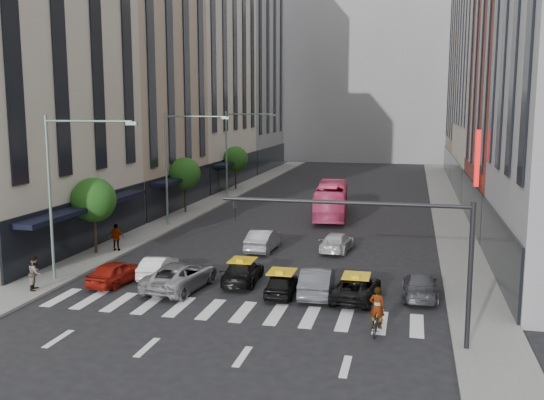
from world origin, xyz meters
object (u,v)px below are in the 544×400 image
Objects in this scene: bus at (331,200)px; car_white_front at (158,267)px; car_red at (116,272)px; taxi_center at (282,284)px; streetlamp_far at (235,142)px; pedestrian_near at (35,273)px; motorcycle at (377,322)px; pedestrian_far at (116,237)px; streetlamp_near at (64,176)px; streetlamp_mid at (177,154)px; taxi_left at (243,272)px.

car_white_front is at bearing 66.54° from bus.
car_red reaches higher than taxi_center.
streetlamp_far is at bearing -85.66° from car_white_front.
motorcycle is at bearing -114.88° from pedestrian_near.
pedestrian_near is at bearing 79.64° from pedestrian_far.
motorcycle is at bearing 150.98° from car_white_front.
pedestrian_near is at bearing -1.07° from motorcycle.
bus is at bearing -44.65° from pedestrian_near.
streetlamp_near is 2.31× the size of car_red.
pedestrian_far is at bearing -29.18° from taxi_center.
streetlamp_far is (0.00, 32.00, 0.00)m from streetlamp_near.
car_white_front is at bearing -72.71° from streetlamp_mid.
streetlamp_mid is (0.00, 16.00, 0.00)m from streetlamp_near.
bus is (11.38, -8.75, -4.40)m from streetlamp_far.
car_red is 9.24m from taxi_center.
car_white_front is at bearing -14.68° from taxi_center.
car_white_front is (4.32, 2.11, -5.29)m from streetlamp_near.
pedestrian_near is at bearing 41.43° from car_red.
car_red is 7.40m from pedestrian_far.
pedestrian_far is (0.02, 8.86, 0.00)m from pedestrian_near.
bus is (-0.51, 22.83, 0.89)m from taxi_center.
streetlamp_far is at bearing -42.56° from bus.
pedestrian_near is (-0.74, -17.99, -4.86)m from streetlamp_mid.
streetlamp_far is 2.51× the size of taxi_center.
bus is 6.00× the size of pedestrian_far.
car_red is 0.89× the size of taxi_left.
motorcycle is 20.66m from pedestrian_far.
streetlamp_mid reaches higher than car_red.
car_red is (2.64, 0.30, -5.24)m from streetlamp_near.
streetlamp_near reaches higher than car_white_front.
streetlamp_near is 2.07× the size of taxi_left.
motorcycle is (16.95, -19.81, -5.40)m from streetlamp_mid.
car_red is 2.17× the size of pedestrian_near.
taxi_left is at bearing 79.43° from bus.
taxi_left is at bearing -86.82° from pedestrian_near.
taxi_center reaches higher than car_white_front.
taxi_left is 10.87m from pedestrian_near.
streetlamp_near is 2.43× the size of car_white_front.
car_white_front is at bearing -20.33° from motorcycle.
car_red reaches higher than car_white_front.
taxi_center is at bearing 163.53° from car_white_front.
motorcycle is (12.63, -5.93, -0.11)m from car_white_front.
streetlamp_near and streetlamp_mid have the same top height.
streetlamp_near is 26.26m from bus.
bus is 5.65× the size of motorcycle.
pedestrian_far is (-10.04, 4.76, 0.42)m from taxi_left.
bus reaches higher than motorcycle.
taxi_center is at bearing 143.23° from taxi_left.
car_red is at bearing -85.23° from streetlamp_far.
streetlamp_mid is at bearing -76.60° from car_white_front.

